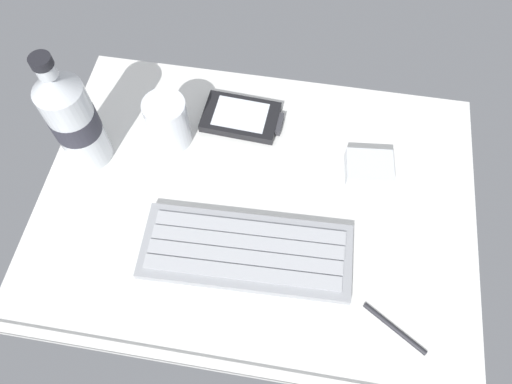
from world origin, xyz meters
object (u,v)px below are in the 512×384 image
water_bottle (73,118)px  charger_block (369,169)px  keyboard (248,252)px  juice_cup (168,123)px  stylus_pen (395,328)px  handheld_device (242,117)px

water_bottle → charger_block: size_ratio=2.97×
keyboard → juice_cup: juice_cup is taller
stylus_pen → charger_block: bearing=133.6°
water_bottle → keyboard: bearing=-24.9°
handheld_device → juice_cup: size_ratio=1.54×
water_bottle → handheld_device: bearing=24.8°
water_bottle → charger_block: 43.41cm
handheld_device → charger_block: bearing=-17.9°
juice_cup → water_bottle: (-11.59, -4.82, 5.10)cm
keyboard → juice_cup: (-15.21, 17.28, 3.10)cm
keyboard → water_bottle: water_bottle is taller
water_bottle → charger_block: water_bottle is taller
juice_cup → stylus_pen: bearing=-34.3°
keyboard → handheld_device: bearing=102.3°
keyboard → charger_block: bearing=45.3°
water_bottle → charger_block: bearing=4.7°
charger_block → handheld_device: bearing=162.1°
charger_block → stylus_pen: bearing=-78.4°
water_bottle → juice_cup: bearing=22.6°
keyboard → stylus_pen: keyboard is taller
keyboard → handheld_device: 23.12cm
handheld_device → stylus_pen: bearing=-49.4°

